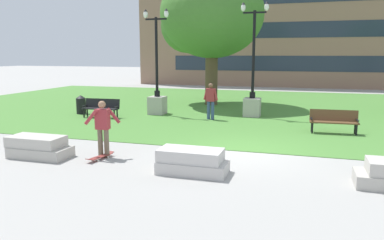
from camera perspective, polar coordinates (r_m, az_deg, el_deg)
The scene contains 14 objects.
ground_plane at distance 12.06m, azimuth 8.10°, elevation -4.83°, with size 140.00×140.00×0.00m, color #A3A09B.
grass_lawn at distance 21.82m, azimuth 12.09°, elevation 1.76°, with size 40.00×20.00×0.02m, color #4C8438.
concrete_block_center at distance 12.19m, azimuth -22.33°, elevation -3.85°, with size 1.86×0.90×0.64m.
concrete_block_left at distance 9.80m, azimuth -0.03°, elevation -6.37°, with size 1.80×0.90×0.64m.
person_skateboarder at distance 11.46m, azimuth -13.44°, elevation -0.82°, with size 0.96×0.55×1.71m.
skateboard at distance 11.41m, azimuth -13.81°, elevation -5.43°, with size 0.41×1.04×0.14m.
park_bench_near_left at distance 18.69m, azimuth -13.66°, elevation 1.97°, with size 1.82×0.62×0.90m.
park_bench_near_right at distance 15.55m, azimuth 20.79°, elevation 0.00°, with size 1.82×0.61×0.90m.
lamp_post_right at distance 18.66m, azimuth 9.19°, elevation 3.91°, with size 1.32×0.80×5.48m.
lamp_post_left at distance 19.22m, azimuth -5.33°, elevation 4.04°, with size 1.32×0.80×5.24m.
tree_far_left at distance 22.85m, azimuth 2.88°, elevation 15.67°, with size 6.40×6.10×7.97m.
trash_bin at distance 20.13m, azimuth -16.56°, elevation 2.30°, with size 0.49×0.49×0.96m.
person_bystander_near_lawn at distance 17.55m, azimuth 2.86°, elevation 3.20°, with size 0.75×0.30×1.71m.
building_facade_distant at distance 36.22m, azimuth 15.79°, elevation 15.42°, with size 30.61×1.03×13.40m.
Camera 1 is at (1.69, -11.53, 3.08)m, focal length 35.00 mm.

